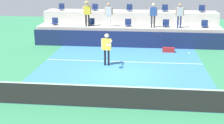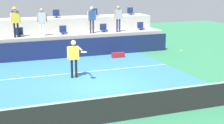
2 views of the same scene
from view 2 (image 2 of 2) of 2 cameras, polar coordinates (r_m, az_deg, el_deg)
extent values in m
plane|color=#2D754C|center=(15.04, -1.62, -3.86)|extent=(40.00, 40.00, 0.00)
cube|color=teal|center=(15.95, -2.81, -2.86)|extent=(9.00, 10.00, 0.01)
cube|color=white|center=(17.23, -4.26, -1.64)|extent=(9.00, 0.06, 0.00)
cube|color=black|center=(11.39, 5.09, -7.17)|extent=(10.40, 0.01, 0.87)
cube|color=white|center=(11.24, 5.13, -5.08)|extent=(10.40, 0.02, 0.05)
cube|color=#141E42|center=(20.51, -7.19, 2.24)|extent=(13.00, 0.16, 1.10)
cube|color=#ADAAA3|center=(21.74, -8.02, 3.04)|extent=(13.00, 1.80, 1.25)
cube|color=#ADAAA3|center=(23.41, -9.06, 4.78)|extent=(13.00, 1.80, 2.10)
cylinder|color=#2D2D33|center=(21.06, -15.09, 4.25)|extent=(0.08, 0.08, 0.10)
cube|color=navy|center=(21.05, -15.10, 4.44)|extent=(0.44, 0.40, 0.04)
cube|color=navy|center=(21.20, -15.18, 5.06)|extent=(0.44, 0.04, 0.38)
cylinder|color=#2D2D33|center=(21.48, -8.04, 4.74)|extent=(0.08, 0.08, 0.10)
cube|color=navy|center=(21.47, -8.05, 4.92)|extent=(0.44, 0.40, 0.04)
cube|color=navy|center=(21.62, -8.18, 5.54)|extent=(0.44, 0.04, 0.38)
cylinder|color=#2D2D33|center=(22.22, -1.32, 5.14)|extent=(0.08, 0.08, 0.10)
cube|color=navy|center=(22.21, -1.32, 5.32)|extent=(0.44, 0.40, 0.04)
cube|color=navy|center=(22.35, -1.48, 5.91)|extent=(0.44, 0.04, 0.38)
cylinder|color=#2D2D33|center=(23.23, 4.90, 5.45)|extent=(0.08, 0.08, 0.10)
cube|color=navy|center=(23.22, 4.90, 5.62)|extent=(0.44, 0.40, 0.04)
cube|color=navy|center=(23.36, 4.72, 6.19)|extent=(0.44, 0.04, 0.38)
cylinder|color=#2D2D33|center=(22.73, -15.77, 7.00)|extent=(0.08, 0.08, 0.10)
cube|color=navy|center=(22.72, -15.78, 7.17)|extent=(0.44, 0.40, 0.04)
cube|color=navy|center=(22.88, -15.86, 7.73)|extent=(0.44, 0.04, 0.38)
cylinder|color=#2D2D33|center=(23.12, -9.17, 7.42)|extent=(0.08, 0.08, 0.10)
cube|color=navy|center=(23.11, -9.18, 7.59)|extent=(0.44, 0.40, 0.04)
cube|color=navy|center=(23.27, -9.29, 8.14)|extent=(0.44, 0.04, 0.38)
cylinder|color=#2D2D33|center=(23.81, -2.82, 7.73)|extent=(0.08, 0.08, 0.10)
cube|color=navy|center=(23.80, -2.83, 7.90)|extent=(0.44, 0.40, 0.04)
cube|color=navy|center=(23.95, -2.97, 8.43)|extent=(0.44, 0.04, 0.38)
cylinder|color=#2D2D33|center=(24.78, 3.19, 7.94)|extent=(0.08, 0.08, 0.10)
cube|color=navy|center=(24.77, 3.19, 8.10)|extent=(0.44, 0.40, 0.04)
cube|color=navy|center=(24.92, 3.03, 8.62)|extent=(0.44, 0.04, 0.38)
cylinder|color=black|center=(16.15, -6.68, -1.13)|extent=(0.12, 0.12, 0.88)
cylinder|color=black|center=(16.19, -5.98, -1.08)|extent=(0.12, 0.12, 0.88)
cube|color=yellow|center=(16.00, -6.40, 1.50)|extent=(0.49, 0.21, 0.62)
sphere|color=beige|center=(15.91, -6.45, 3.19)|extent=(0.25, 0.25, 0.24)
cylinder|color=beige|center=(15.95, -7.37, 1.50)|extent=(0.07, 0.07, 0.59)
cylinder|color=beige|center=(15.75, -5.25, 2.12)|extent=(0.10, 0.56, 0.07)
cylinder|color=black|center=(15.38, -4.95, 1.87)|extent=(0.05, 0.26, 0.04)
ellipsoid|color=silver|center=(15.11, -4.71, 1.67)|extent=(0.28, 0.33, 0.03)
cylinder|color=black|center=(20.67, -15.91, 5.08)|extent=(0.13, 0.13, 0.84)
cylinder|color=black|center=(20.72, -15.39, 5.13)|extent=(0.13, 0.13, 0.84)
cube|color=yellow|center=(20.61, -15.77, 7.08)|extent=(0.48, 0.25, 0.60)
sphere|color=beige|center=(20.57, -15.85, 8.35)|extent=(0.26, 0.26, 0.23)
cylinder|color=beige|center=(20.54, -16.49, 7.07)|extent=(0.08, 0.08, 0.56)
cylinder|color=beige|center=(20.67, -15.06, 7.19)|extent=(0.08, 0.08, 0.56)
cylinder|color=tan|center=(20.56, -15.86, 8.57)|extent=(0.47, 0.47, 0.01)
cylinder|color=tan|center=(20.56, -15.87, 8.70)|extent=(0.28, 0.28, 0.09)
cylinder|color=white|center=(20.87, -11.76, 5.34)|extent=(0.12, 0.12, 0.81)
cylinder|color=white|center=(20.89, -11.25, 5.37)|extent=(0.12, 0.12, 0.81)
cube|color=#B2B2B7|center=(20.80, -11.59, 7.25)|extent=(0.45, 0.21, 0.58)
sphere|color=#A87A5B|center=(20.76, -11.65, 8.46)|extent=(0.23, 0.23, 0.22)
cylinder|color=#A87A5B|center=(20.78, -12.30, 7.26)|extent=(0.07, 0.07, 0.54)
cylinder|color=#A87A5B|center=(20.83, -10.89, 7.33)|extent=(0.07, 0.07, 0.54)
cylinder|color=#2D2D33|center=(21.55, -3.59, 5.85)|extent=(0.13, 0.13, 0.83)
cylinder|color=#2D2D33|center=(21.64, -3.15, 5.88)|extent=(0.13, 0.13, 0.83)
cube|color=#2D4C8C|center=(21.52, -3.39, 7.73)|extent=(0.47, 0.26, 0.59)
sphere|color=beige|center=(21.48, -3.41, 8.92)|extent=(0.26, 0.26, 0.22)
cylinder|color=beige|center=(21.40, -4.01, 7.73)|extent=(0.08, 0.08, 0.55)
cylinder|color=beige|center=(21.64, -2.78, 7.81)|extent=(0.08, 0.08, 0.55)
cylinder|color=navy|center=(22.15, 0.85, 6.07)|extent=(0.12, 0.12, 0.83)
cylinder|color=navy|center=(22.24, 1.27, 6.10)|extent=(0.12, 0.12, 0.83)
cube|color=#B2B2B7|center=(22.12, 1.07, 7.89)|extent=(0.47, 0.24, 0.58)
sphere|color=#A87A5B|center=(22.08, 1.07, 9.05)|extent=(0.25, 0.25, 0.22)
cylinder|color=#A87A5B|center=(21.99, 0.48, 7.91)|extent=(0.08, 0.08, 0.55)
cylinder|color=#A87A5B|center=(22.25, 1.65, 7.97)|extent=(0.08, 0.08, 0.55)
sphere|color=#CCE033|center=(15.02, 11.44, 1.85)|extent=(0.07, 0.07, 0.07)
cube|color=maroon|center=(20.43, 1.02, 1.16)|extent=(0.76, 0.28, 0.30)
camera|label=1|loc=(6.19, 83.51, 7.55)|focal=50.39mm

